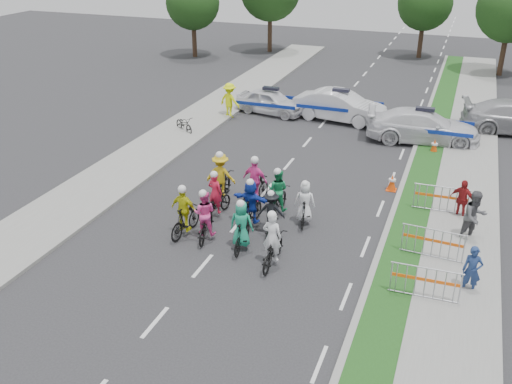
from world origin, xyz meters
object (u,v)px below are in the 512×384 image
at_px(cone_1, 434,146).
at_px(rider_6, 216,201).
at_px(spectator_0, 472,270).
at_px(rider_5, 251,206).
at_px(rider_8, 278,196).
at_px(barrier_0, 425,284).
at_px(rider_4, 271,217).
at_px(barrier_2, 441,200).
at_px(rider_9, 255,186).
at_px(rider_2, 205,220).
at_px(cone_0, 392,182).
at_px(rider_3, 185,216).
at_px(tree_1, 511,9).
at_px(rider_1, 242,230).
at_px(police_car_1, 340,106).
at_px(rider_7, 305,207).
at_px(spectator_2, 462,200).
at_px(tree_4, 425,3).
at_px(police_car_0, 271,102).
at_px(rider_0, 272,247).
at_px(police_car_2, 423,126).
at_px(rider_10, 221,181).
at_px(barrier_1, 432,245).
at_px(marshal_hiviz, 230,100).
at_px(parked_bike, 184,124).
at_px(tree_0, 193,3).
at_px(spectator_1, 475,217).

bearing_deg(cone_1, rider_6, -126.56).
bearing_deg(spectator_0, rider_5, 167.52).
bearing_deg(rider_8, barrier_0, 146.10).
relative_size(rider_4, barrier_2, 0.86).
xyz_separation_m(rider_5, rider_9, (-0.44, 1.61, -0.01)).
height_order(rider_2, cone_0, rider_2).
xyz_separation_m(rider_3, tree_1, (10.42, 28.38, 3.80)).
height_order(rider_1, cone_1, rider_1).
bearing_deg(police_car_1, barrier_0, -149.94).
bearing_deg(rider_7, spectator_2, -164.20).
relative_size(rider_6, rider_8, 1.02).
bearing_deg(rider_4, tree_4, -101.27).
bearing_deg(rider_3, cone_1, -118.92).
height_order(rider_6, cone_1, rider_6).
relative_size(rider_4, police_car_0, 0.43).
bearing_deg(rider_0, rider_6, -39.77).
xyz_separation_m(rider_0, police_car_2, (3.25, 13.22, 0.15)).
bearing_deg(rider_6, rider_8, -143.63).
distance_m(rider_10, barrier_1, 8.23).
bearing_deg(marshal_hiviz, barrier_1, 151.06).
distance_m(marshal_hiviz, parked_bike, 3.39).
relative_size(police_car_0, marshal_hiviz, 2.07).
bearing_deg(rider_0, spectator_0, -175.78).
distance_m(rider_0, rider_2, 2.81).
bearing_deg(rider_0, police_car_0, -71.95).
distance_m(barrier_2, parked_bike, 13.97).
relative_size(rider_8, tree_4, 0.29).
bearing_deg(rider_8, police_car_2, -113.77).
height_order(rider_10, police_car_1, rider_10).
bearing_deg(police_car_2, rider_7, 155.38).
xyz_separation_m(rider_7, tree_4, (0.78, 30.16, 3.51)).
height_order(police_car_2, tree_0, tree_0).
distance_m(barrier_0, tree_4, 33.83).
bearing_deg(rider_5, tree_1, -103.98).
xyz_separation_m(rider_0, barrier_1, (4.68, 2.03, -0.08)).
xyz_separation_m(rider_6, spectator_2, (8.41, 2.94, 0.16)).
xyz_separation_m(police_car_2, parked_bike, (-11.65, -2.88, -0.37)).
bearing_deg(spectator_2, tree_1, 108.00).
bearing_deg(rider_10, police_car_2, -131.09).
xyz_separation_m(rider_3, rider_4, (2.75, 1.12, -0.07)).
bearing_deg(rider_4, rider_7, -137.04).
relative_size(rider_6, rider_7, 1.08).
distance_m(rider_10, tree_4, 29.94).
relative_size(rider_7, spectator_1, 0.94).
distance_m(rider_9, tree_4, 29.68).
height_order(rider_10, barrier_0, rider_10).
height_order(rider_8, barrier_0, rider_8).
relative_size(barrier_0, cone_0, 2.86).
distance_m(rider_10, barrier_2, 8.25).
height_order(rider_0, cone_1, rider_0).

